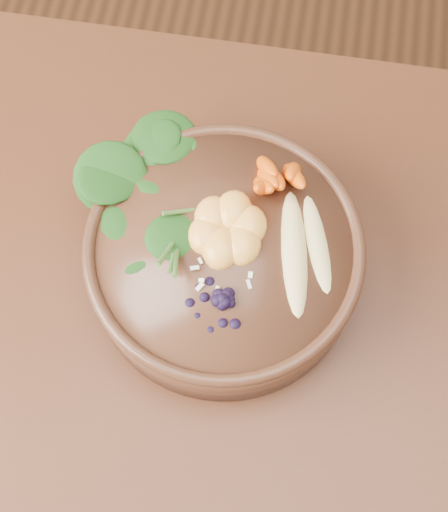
{
  "coord_description": "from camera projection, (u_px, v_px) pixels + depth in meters",
  "views": [
    {
      "loc": [
        -0.23,
        -0.07,
        1.4
      ],
      "look_at": [
        -0.27,
        0.17,
        0.79
      ],
      "focal_mm": 50.0,
      "sensor_mm": 36.0,
      "label": 1
    }
  ],
  "objects": [
    {
      "name": "blueberry_pile",
      "position": [
        222.0,
        295.0,
        0.6
      ],
      "size": [
        0.12,
        0.1,
        0.03
      ],
      "primitive_type": null,
      "rotation": [
        0.0,
        0.0,
        0.08
      ],
      "color": "black",
      "rests_on": "stoneware_bowl"
    },
    {
      "name": "stoneware_bowl",
      "position": [
        224.0,
        260.0,
        0.67
      ],
      "size": [
        0.27,
        0.27,
        0.07
      ],
      "primitive_type": "cylinder",
      "rotation": [
        0.0,
        0.0,
        0.08
      ],
      "color": "#472819",
      "rests_on": "dining_table"
    },
    {
      "name": "carrot_cluster",
      "position": [
        281.0,
        163.0,
        0.63
      ],
      "size": [
        0.06,
        0.06,
        0.07
      ],
      "primitive_type": null,
      "rotation": [
        0.0,
        0.0,
        0.08
      ],
      "color": "#F25D0A",
      "rests_on": "stoneware_bowl"
    },
    {
      "name": "kale_heap",
      "position": [
        185.0,
        181.0,
        0.64
      ],
      "size": [
        0.18,
        0.16,
        0.04
      ],
      "primitive_type": null,
      "rotation": [
        0.0,
        0.0,
        0.08
      ],
      "color": "#194812",
      "rests_on": "stoneware_bowl"
    },
    {
      "name": "coconut_flakes",
      "position": [
        224.0,
        263.0,
        0.62
      ],
      "size": [
        0.08,
        0.07,
        0.01
      ],
      "primitive_type": null,
      "rotation": [
        0.0,
        0.0,
        0.08
      ],
      "color": "white",
      "rests_on": "stoneware_bowl"
    },
    {
      "name": "mandarin_cluster",
      "position": [
        227.0,
        224.0,
        0.63
      ],
      "size": [
        0.08,
        0.09,
        0.03
      ],
      "primitive_type": null,
      "rotation": [
        0.0,
        0.0,
        0.08
      ],
      "color": "#EF9D39",
      "rests_on": "stoneware_bowl"
    },
    {
      "name": "banana_halves",
      "position": [
        307.0,
        243.0,
        0.62
      ],
      "size": [
        0.07,
        0.14,
        0.02
      ],
      "rotation": [
        0.0,
        0.0,
        0.08
      ],
      "color": "#E0CC84",
      "rests_on": "stoneware_bowl"
    }
  ]
}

